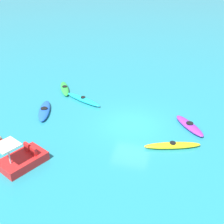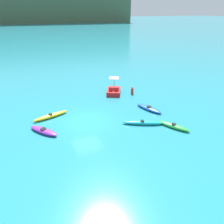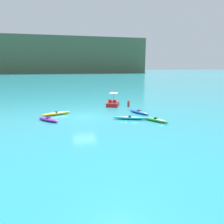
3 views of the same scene
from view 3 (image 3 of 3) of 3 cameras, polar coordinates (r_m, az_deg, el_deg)
The scene contains 9 objects.
ground_plane at distance 22.76m, azimuth -7.59°, elevation -1.33°, with size 600.00×600.00×0.00m, color teal.
headland_cliff at distance 201.91m, azimuth -15.81°, elevation 14.30°, with size 154.00×58.02×28.63m, color #4C6042.
kayak_purple at distance 21.82m, azimuth -16.83°, elevation -1.90°, with size 2.24×2.65×0.37m.
kayak_yellow at distance 24.27m, azimuth -14.80°, elevation -0.39°, with size 3.35×1.54×0.37m.
kayak_blue at distance 24.49m, azimuth 7.31°, elevation 0.03°, with size 1.67×3.07×0.37m.
kayak_cyan at distance 21.58m, azimuth 4.83°, elevation -1.57°, with size 3.33×1.99×0.37m.
kayak_green at distance 21.17m, azimuth 11.71°, elevation -2.05°, with size 1.84×2.72×0.37m.
pedal_boat_red at distance 29.02m, azimuth 0.22°, elevation 2.39°, with size 2.42×2.82×1.68m.
person_near_shore at distance 28.77m, azimuth 4.48°, elevation 2.36°, with size 0.36×0.36×0.88m.
Camera 3 is at (-3.76, -21.82, 5.27)m, focal length 33.81 mm.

